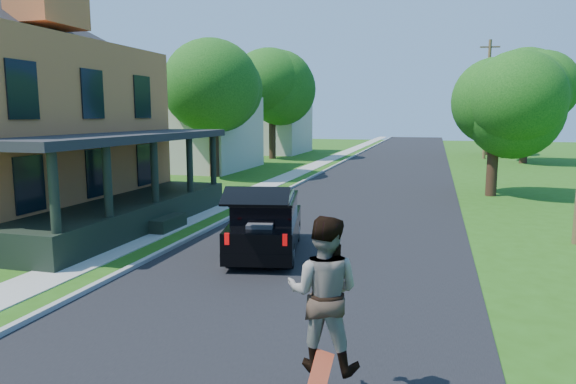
# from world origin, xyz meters

# --- Properties ---
(ground) EXTENTS (140.00, 140.00, 0.00)m
(ground) POSITION_xyz_m (0.00, 0.00, 0.00)
(ground) COLOR #255010
(ground) RESTS_ON ground
(street) EXTENTS (8.00, 120.00, 0.02)m
(street) POSITION_xyz_m (0.00, 20.00, 0.00)
(street) COLOR black
(street) RESTS_ON ground
(curb) EXTENTS (0.15, 120.00, 0.12)m
(curb) POSITION_xyz_m (-4.05, 20.00, 0.00)
(curb) COLOR gray
(curb) RESTS_ON ground
(sidewalk) EXTENTS (1.30, 120.00, 0.03)m
(sidewalk) POSITION_xyz_m (-5.60, 20.00, 0.00)
(sidewalk) COLOR gray
(sidewalk) RESTS_ON ground
(front_walk) EXTENTS (6.50, 1.20, 0.03)m
(front_walk) POSITION_xyz_m (-9.50, 6.00, 0.00)
(front_walk) COLOR gray
(front_walk) RESTS_ON ground
(neighbor_house_mid) EXTENTS (12.78, 12.78, 8.30)m
(neighbor_house_mid) POSITION_xyz_m (-13.50, 24.00, 4.19)
(neighbor_house_mid) COLOR #B9B5A4
(neighbor_house_mid) RESTS_ON ground
(neighbor_house_far) EXTENTS (12.78, 12.78, 8.30)m
(neighbor_house_far) POSITION_xyz_m (-13.50, 40.00, 4.19)
(neighbor_house_far) COLOR #B9B5A4
(neighbor_house_far) RESTS_ON ground
(black_suv) EXTENTS (2.49, 4.64, 2.05)m
(black_suv) POSITION_xyz_m (-1.40, 4.18, 0.78)
(black_suv) COLOR black
(black_suv) RESTS_ON ground
(skateboarder) EXTENTS (0.98, 0.76, 2.02)m
(skateboarder) POSITION_xyz_m (1.61, -2.51, 1.47)
(skateboarder) COLOR black
(skateboarder) RESTS_ON ground
(tree_left_mid) EXTENTS (7.43, 7.59, 9.06)m
(tree_left_mid) POSITION_xyz_m (-9.94, 19.95, 5.83)
(tree_left_mid) COLOR black
(tree_left_mid) RESTS_ON ground
(tree_left_far) EXTENTS (7.96, 7.75, 9.46)m
(tree_left_far) POSITION_xyz_m (-10.51, 33.19, 6.15)
(tree_left_far) COLOR black
(tree_left_far) RESTS_ON ground
(tree_right_near) EXTENTS (5.07, 4.89, 7.14)m
(tree_right_near) POSITION_xyz_m (5.46, 16.58, 4.55)
(tree_right_near) COLOR black
(tree_right_near) RESTS_ON ground
(tree_right_mid) EXTENTS (7.01, 7.01, 9.58)m
(tree_right_mid) POSITION_xyz_m (9.51, 34.57, 6.08)
(tree_right_mid) COLOR black
(tree_right_mid) RESTS_ON ground
(tree_right_far) EXTENTS (5.86, 5.54, 6.83)m
(tree_right_far) POSITION_xyz_m (7.53, 42.89, 4.43)
(tree_right_far) COLOR black
(tree_right_far) RESTS_ON ground
(utility_pole_far) EXTENTS (1.62, 0.33, 9.92)m
(utility_pole_far) POSITION_xyz_m (7.00, 38.20, 5.10)
(utility_pole_far) COLOR brown
(utility_pole_far) RESTS_ON ground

